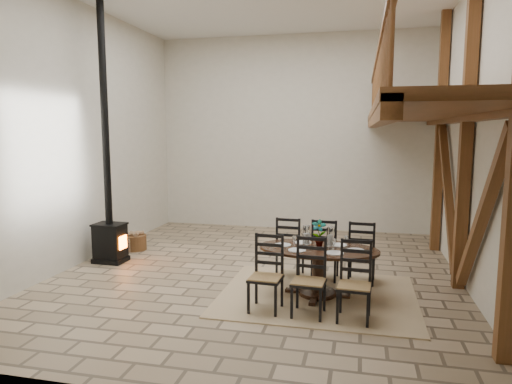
% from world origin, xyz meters
% --- Properties ---
extents(ground, '(8.00, 8.00, 0.00)m').
position_xyz_m(ground, '(0.00, 0.00, 0.00)').
color(ground, tan).
rests_on(ground, ground).
extents(room_shell, '(7.02, 8.02, 5.01)m').
position_xyz_m(room_shell, '(1.19, 0.00, 3.01)').
color(room_shell, beige).
rests_on(room_shell, ground).
extents(rug, '(3.00, 2.50, 0.02)m').
position_xyz_m(rug, '(1.16, -0.92, 0.01)').
color(rug, tan).
rests_on(rug, ground).
extents(dining_table, '(1.93, 2.17, 1.20)m').
position_xyz_m(dining_table, '(1.16, -0.91, 0.41)').
color(dining_table, black).
rests_on(dining_table, ground).
extents(wood_stove, '(0.61, 0.48, 5.00)m').
position_xyz_m(wood_stove, '(-2.98, 0.05, 1.15)').
color(wood_stove, black).
rests_on(wood_stove, ground).
extents(log_basket, '(0.49, 0.49, 0.41)m').
position_xyz_m(log_basket, '(-2.97, 1.02, 0.18)').
color(log_basket, brown).
rests_on(log_basket, ground).
extents(log_stack, '(0.36, 0.44, 0.30)m').
position_xyz_m(log_stack, '(-3.06, 0.93, 0.15)').
color(log_stack, tan).
rests_on(log_stack, ground).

